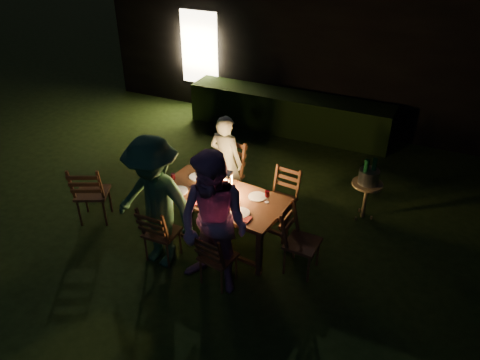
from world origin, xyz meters
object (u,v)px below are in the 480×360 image
at_px(chair_near_left, 162,241).
at_px(chair_end, 300,252).
at_px(bottle_table, 205,181).
at_px(side_table, 367,187).
at_px(person_opp_right, 214,225).
at_px(chair_far_right, 281,208).
at_px(bottle_bucket_a, 365,174).
at_px(chair_far_left, 225,186).
at_px(person_opp_left, 155,204).
at_px(chair_near_right, 217,266).
at_px(lantern, 226,185).
at_px(chair_spare, 94,202).
at_px(ice_bucket, 369,177).
at_px(person_house_side, 226,161).
at_px(dining_table, 221,200).
at_px(bottle_bucket_b, 373,173).

xyz_separation_m(chair_near_left, chair_end, (1.76, 0.57, 0.01)).
relative_size(bottle_table, side_table, 0.45).
bearing_deg(person_opp_right, chair_far_right, 86.41).
relative_size(person_opp_right, bottle_bucket_a, 5.90).
height_order(chair_far_left, chair_far_right, chair_far_left).
height_order(chair_near_left, person_opp_left, person_opp_left).
height_order(chair_near_right, lantern, lantern).
xyz_separation_m(chair_far_right, chair_spare, (-2.58, -1.09, 0.04)).
xyz_separation_m(chair_near_right, person_opp_right, (-0.01, -0.05, 0.67)).
relative_size(chair_near_right, chair_end, 0.93).
distance_m(person_opp_left, bottle_table, 0.84).
distance_m(chair_spare, ice_bucket, 4.11).
distance_m(chair_end, chair_spare, 3.18).
distance_m(chair_far_right, lantern, 1.08).
bearing_deg(side_table, chair_near_right, -121.93).
bearing_deg(chair_spare, side_table, 0.39).
bearing_deg(person_opp_right, chair_end, 46.38).
xyz_separation_m(person_opp_left, lantern, (0.60, 0.81, -0.02)).
distance_m(chair_near_right, bottle_table, 1.21).
bearing_deg(person_house_side, dining_table, 118.76).
height_order(chair_near_left, side_table, chair_near_left).
xyz_separation_m(lantern, ice_bucket, (1.67, 1.34, -0.18)).
distance_m(chair_near_left, lantern, 1.14).
distance_m(chair_end, bottle_bucket_b, 1.74).
distance_m(chair_far_right, side_table, 1.32).
distance_m(person_opp_right, bottle_bucket_b, 2.71).
distance_m(chair_near_right, chair_spare, 2.34).
bearing_deg(side_table, chair_far_left, -164.80).
bearing_deg(bottle_bucket_b, dining_table, -141.29).
xyz_separation_m(lantern, side_table, (1.67, 1.34, -0.36)).
bearing_deg(bottle_bucket_a, bottle_table, -145.65).
bearing_deg(chair_spare, chair_far_right, -2.49).
height_order(chair_spare, bottle_bucket_b, chair_spare).
height_order(lantern, bottle_bucket_a, lantern).
relative_size(chair_spare, person_opp_right, 0.55).
bearing_deg(chair_far_right, person_opp_right, 85.38).
bearing_deg(chair_near_left, chair_spare, 166.53).
height_order(chair_near_left, bottle_bucket_a, bottle_bucket_a).
distance_m(chair_near_right, side_table, 2.61).
height_order(chair_near_right, ice_bucket, chair_near_right).
bearing_deg(lantern, side_table, 38.73).
bearing_deg(chair_spare, person_house_side, 12.87).
bearing_deg(lantern, chair_spare, -167.65).
height_order(chair_spare, ice_bucket, chair_spare).
height_order(ice_bucket, bottle_bucket_a, bottle_bucket_a).
bearing_deg(side_table, bottle_table, -145.54).
relative_size(person_opp_left, lantern, 5.30).
bearing_deg(ice_bucket, person_opp_right, -121.44).
xyz_separation_m(dining_table, lantern, (0.06, 0.04, 0.23)).
relative_size(ice_bucket, bottle_bucket_b, 0.94).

